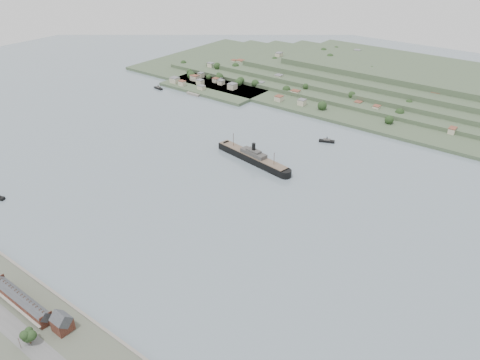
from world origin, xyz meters
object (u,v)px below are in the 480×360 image
Objects in this scene: steamship at (250,156)px; fig_tree at (28,336)px; terrace_row at (22,300)px; gabled_building at (62,322)px.

fig_tree is (40.99, -270.65, 4.01)m from steamship.
steamship is (-9.98, 256.66, -2.27)m from terrace_row.
steamship is at bearing 98.61° from fig_tree.
fig_tree is (-6.49, -18.01, 0.40)m from gabled_building.
terrace_row is at bearing -173.88° from gabled_building.
steamship is at bearing 100.64° from gabled_building.
steamship is (-47.48, 252.64, -3.61)m from gabled_building.
gabled_building is at bearing -79.36° from steamship.
terrace_row is 3.95× the size of gabled_building.
gabled_building is 1.31× the size of fig_tree.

